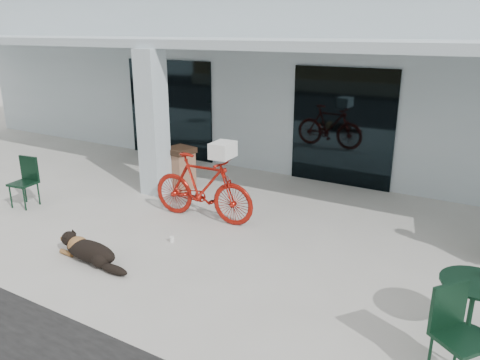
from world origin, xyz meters
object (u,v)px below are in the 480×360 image
Objects in this scene: cafe_table_far at (471,309)px; trash_receptacle at (180,168)px; bicycle at (202,188)px; cafe_chair_near at (23,183)px; dog at (90,250)px; cafe_chair_far_a at (461,338)px.

trash_receptacle is (-6.28, 2.62, 0.11)m from cafe_table_far.
cafe_chair_near is (-3.55, -1.30, -0.13)m from bicycle.
dog is at bearing 163.85° from bicycle.
dog is at bearing -26.51° from cafe_chair_near.
dog is 1.48× the size of cafe_table_far.
dog is at bearing -74.75° from trash_receptacle.
cafe_table_far is at bearing -22.66° from trash_receptacle.
bicycle is 2.43m from dog.
cafe_chair_far_a is (5.28, 0.08, 0.32)m from dog.
cafe_table_far is (5.30, 0.96, 0.17)m from dog.
trash_receptacle is (2.06, 2.55, -0.03)m from cafe_chair_near.
trash_receptacle is at bearing 157.34° from cafe_table_far.
trash_receptacle is at bearing 43.36° from cafe_chair_near.
cafe_chair_far_a is (-0.02, -0.88, 0.15)m from cafe_table_far.
cafe_table_far is at bearing -109.61° from bicycle.
bicycle reaches higher than dog.
cafe_table_far is at bearing 13.15° from dog.
cafe_table_far is at bearing 35.14° from cafe_chair_far_a.
bicycle is at bearing 101.33° from cafe_chair_far_a.
cafe_chair_far_a is 1.07× the size of trash_receptacle.
bicycle is 2.72× the size of cafe_table_far.
trash_receptacle reaches higher than dog.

